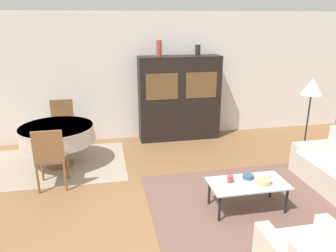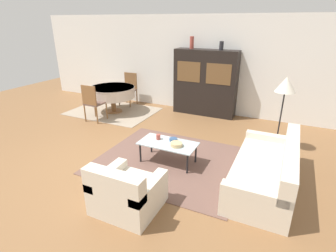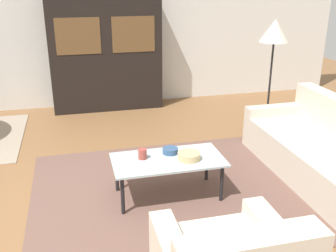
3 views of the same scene
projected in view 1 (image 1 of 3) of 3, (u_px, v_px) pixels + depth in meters
The scene contains 15 objects.
ground_plane at pixel (174, 233), 4.09m from camera, with size 14.00×14.00×0.00m, color brown.
wall_back at pixel (139, 77), 7.05m from camera, with size 10.00×0.06×2.70m.
area_rug at pixel (246, 205), 4.69m from camera, with size 2.75×2.35×0.01m.
dining_rug at pixel (58, 165), 6.00m from camera, with size 2.45×1.78×0.01m.
coffee_table at pixel (248, 185), 4.51m from camera, with size 1.08×0.55×0.40m.
display_cabinet at pixel (179, 98), 7.09m from camera, with size 1.75×0.45×1.81m.
dining_table at pixel (57, 134), 5.80m from camera, with size 1.29×1.29×0.74m.
dining_chair_near at pixel (50, 155), 5.00m from camera, with size 0.44×0.44×0.99m.
dining_chair_far at pixel (62, 122), 6.61m from camera, with size 0.44×0.44×0.99m.
floor_lamp at pixel (312, 90), 5.90m from camera, with size 0.39×0.39×1.54m.
cup at pixel (230, 179), 4.50m from camera, with size 0.08×0.08×0.10m.
bowl at pixel (263, 181), 4.47m from camera, with size 0.22×0.22×0.07m.
bowl_small at pixel (248, 177), 4.61m from camera, with size 0.15×0.15×0.06m.
vase_tall at pixel (159, 48), 6.67m from camera, with size 0.11×0.11×0.32m.
vase_short at pixel (198, 50), 6.84m from camera, with size 0.11×0.11×0.22m.
Camera 1 is at (-0.75, -3.38, 2.56)m, focal length 35.00 mm.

